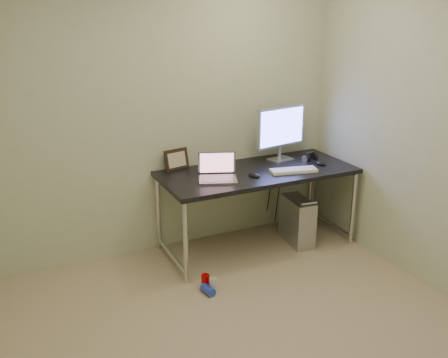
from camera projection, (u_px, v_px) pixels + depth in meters
The scene contains 17 objects.
floor at pixel (246, 357), 3.21m from camera, with size 3.50×3.50×0.00m, color tan.
wall_back at pixel (153, 116), 4.30m from camera, with size 3.50×0.02×2.50m, color beige.
desk at pixel (257, 178), 4.49m from camera, with size 1.75×0.77×0.75m.
tower_computer at pixel (297, 220), 4.72m from camera, with size 0.23×0.44×0.47m.
cable_a at pixel (270, 190), 5.01m from camera, with size 0.01×0.01×0.70m, color black.
cable_b at pixel (279, 191), 5.03m from camera, with size 0.01×0.01×0.72m, color black.
can_red at pixel (205, 282), 3.98m from camera, with size 0.07×0.07×0.12m, color #C30507.
can_white at pixel (213, 285), 3.93m from camera, with size 0.07×0.07×0.12m, color silver.
can_blue at pixel (208, 290), 3.91m from camera, with size 0.07×0.07×0.12m, color blue.
laptop at pixel (217, 173), 4.23m from camera, with size 0.39×0.36×0.22m.
monitor at pixel (281, 129), 4.67m from camera, with size 0.55×0.20×0.52m.
keyboard at pixel (294, 170), 4.42m from camera, with size 0.42×0.14×0.03m, color white.
mouse_right at pixel (321, 163), 4.62m from camera, with size 0.07×0.11×0.04m, color black.
mouse_left at pixel (254, 174), 4.29m from camera, with size 0.07×0.12×0.04m, color black.
headphones at pixel (310, 157), 4.76m from camera, with size 0.16×0.09×0.10m.
picture_frame at pixel (176, 159), 4.47m from camera, with size 0.23×0.03×0.19m, color black.
webcam at pixel (207, 158), 4.50m from camera, with size 0.05×0.04×0.13m.
Camera 1 is at (-1.27, -2.34, 2.13)m, focal length 40.00 mm.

